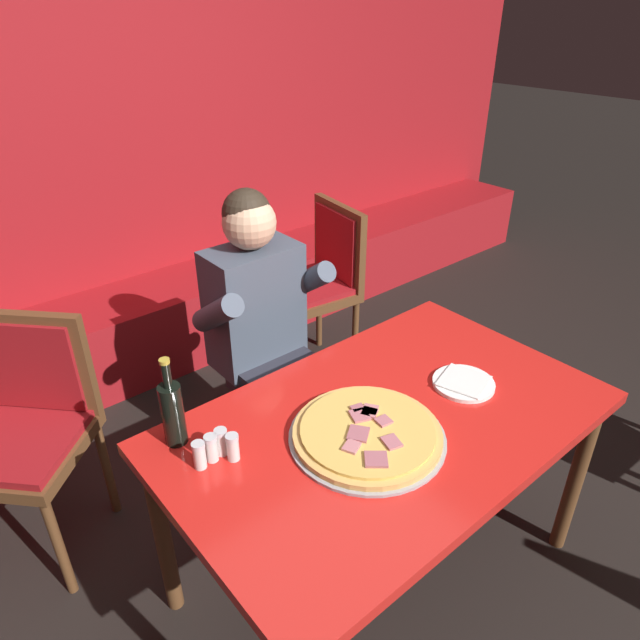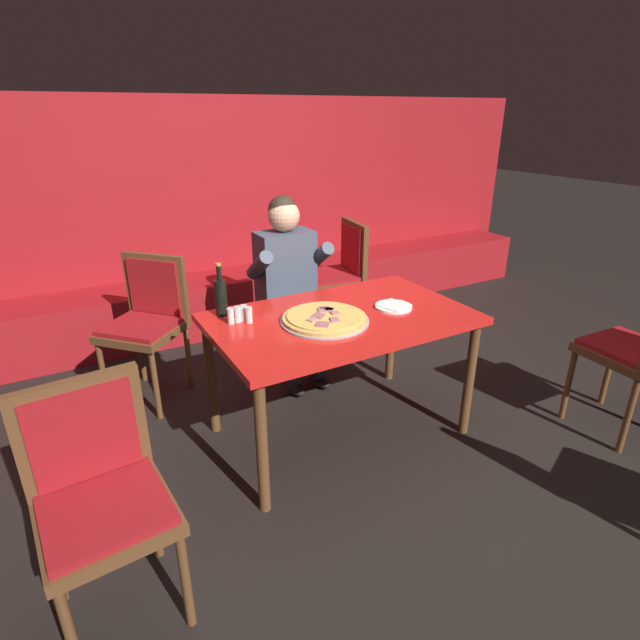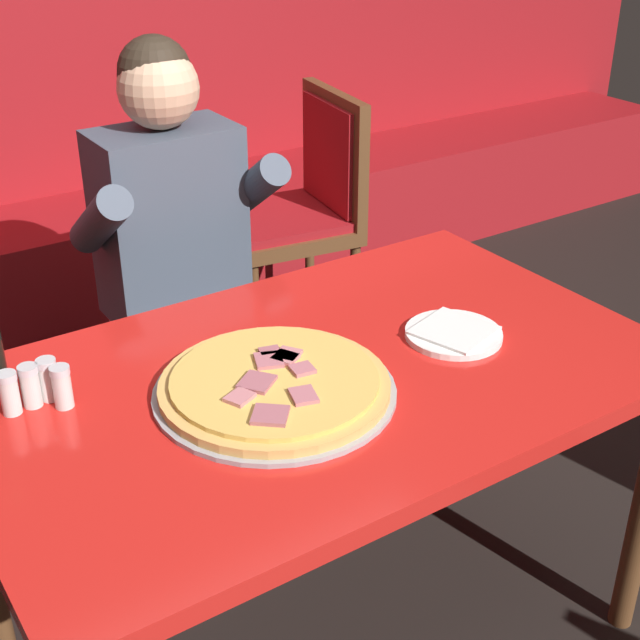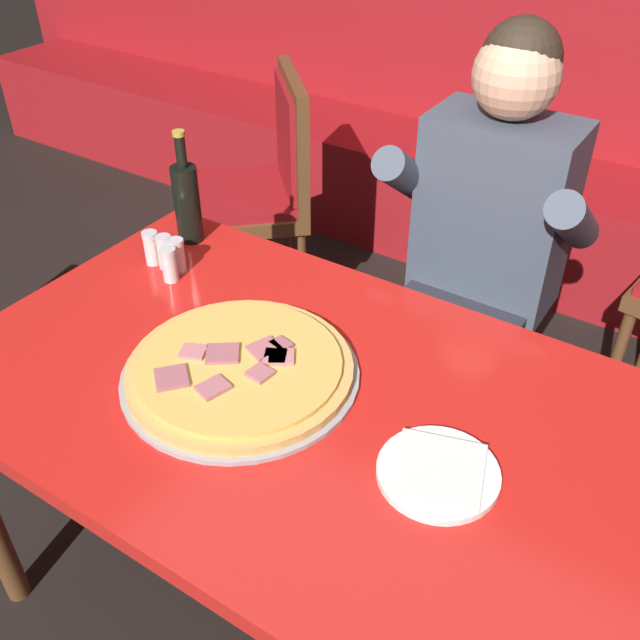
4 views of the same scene
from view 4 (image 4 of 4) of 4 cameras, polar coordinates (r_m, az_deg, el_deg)
name	(u,v)px [view 4 (image 4 of 4)]	position (r m, az deg, el deg)	size (l,w,h in m)	color
ground_plane	(304,607)	(1.97, -1.33, -21.95)	(24.00, 24.00, 0.00)	black
booth_wall_panel	(620,29)	(3.16, 22.89, 20.68)	(6.80, 0.16, 1.90)	maroon
booth_bench	(556,228)	(3.12, 18.35, 6.97)	(6.46, 0.48, 0.46)	maroon
main_dining_table	(299,419)	(1.44, -1.70, -7.94)	(1.41, 0.86, 0.75)	brown
pizza	(240,369)	(1.41, -6.41, -3.94)	(0.47, 0.47, 0.05)	#9E9EA3
plate_white_paper	(438,472)	(1.25, 9.43, -11.91)	(0.21, 0.21, 0.02)	white
beer_bottle	(187,201)	(1.83, -10.61, 9.37)	(0.07, 0.07, 0.29)	black
shaker_black_pepper	(152,249)	(1.78, -13.31, 5.52)	(0.04, 0.04, 0.09)	silver
shaker_parmesan	(177,257)	(1.74, -11.33, 4.97)	(0.04, 0.04, 0.09)	silver
shaker_red_pepper_flakes	(165,253)	(1.76, -12.29, 5.22)	(0.04, 0.04, 0.09)	silver
shaker_oregano	(170,266)	(1.71, -11.93, 4.24)	(0.04, 0.04, 0.09)	silver
diner_seated_blue_shirt	(477,251)	(1.93, 12.49, 5.38)	(0.53, 0.53, 1.27)	black
dining_chair_near_left	(259,183)	(2.58, -4.86, 10.85)	(0.62, 0.62, 0.94)	brown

